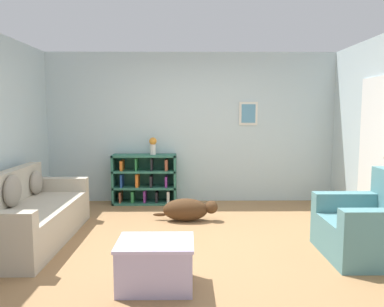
{
  "coord_description": "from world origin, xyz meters",
  "views": [
    {
      "loc": [
        -0.05,
        -4.34,
        1.58
      ],
      "look_at": [
        0.0,
        0.4,
        1.05
      ],
      "focal_mm": 35.0,
      "sensor_mm": 36.0,
      "label": 1
    }
  ],
  "objects_px": {
    "recliner_chair": "(372,227)",
    "dog": "(188,210)",
    "couch": "(28,217)",
    "bookshelf": "(145,180)",
    "coffee_table": "(156,262)",
    "vase": "(153,145)"
  },
  "relations": [
    {
      "from": "bookshelf",
      "to": "coffee_table",
      "type": "bearing_deg",
      "value": -81.77
    },
    {
      "from": "couch",
      "to": "coffee_table",
      "type": "height_order",
      "value": "couch"
    },
    {
      "from": "recliner_chair",
      "to": "dog",
      "type": "height_order",
      "value": "recliner_chair"
    },
    {
      "from": "coffee_table",
      "to": "vase",
      "type": "bearing_deg",
      "value": 95.61
    },
    {
      "from": "recliner_chair",
      "to": "dog",
      "type": "xyz_separation_m",
      "value": [
        -2.01,
        1.37,
        -0.16
      ]
    },
    {
      "from": "couch",
      "to": "vase",
      "type": "bearing_deg",
      "value": 54.42
    },
    {
      "from": "bookshelf",
      "to": "recliner_chair",
      "type": "bearing_deg",
      "value": -41.55
    },
    {
      "from": "couch",
      "to": "bookshelf",
      "type": "xyz_separation_m",
      "value": [
        1.21,
        1.92,
        0.1
      ]
    },
    {
      "from": "recliner_chair",
      "to": "bookshelf",
      "type": "bearing_deg",
      "value": 138.45
    },
    {
      "from": "dog",
      "to": "coffee_table",
      "type": "bearing_deg",
      "value": -97.98
    },
    {
      "from": "bookshelf",
      "to": "coffee_table",
      "type": "distance_m",
      "value": 3.17
    },
    {
      "from": "bookshelf",
      "to": "recliner_chair",
      "type": "relative_size",
      "value": 1.12
    },
    {
      "from": "couch",
      "to": "vase",
      "type": "distance_m",
      "value": 2.43
    },
    {
      "from": "recliner_chair",
      "to": "vase",
      "type": "distance_m",
      "value": 3.62
    },
    {
      "from": "recliner_chair",
      "to": "vase",
      "type": "bearing_deg",
      "value": 137.13
    },
    {
      "from": "dog",
      "to": "vase",
      "type": "distance_m",
      "value": 1.47
    },
    {
      "from": "bookshelf",
      "to": "dog",
      "type": "distance_m",
      "value": 1.32
    },
    {
      "from": "dog",
      "to": "recliner_chair",
      "type": "bearing_deg",
      "value": -34.27
    },
    {
      "from": "coffee_table",
      "to": "bookshelf",
      "type": "bearing_deg",
      "value": 98.23
    },
    {
      "from": "dog",
      "to": "bookshelf",
      "type": "bearing_deg",
      "value": 124.75
    },
    {
      "from": "vase",
      "to": "couch",
      "type": "bearing_deg",
      "value": -125.58
    },
    {
      "from": "recliner_chair",
      "to": "vase",
      "type": "height_order",
      "value": "vase"
    }
  ]
}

